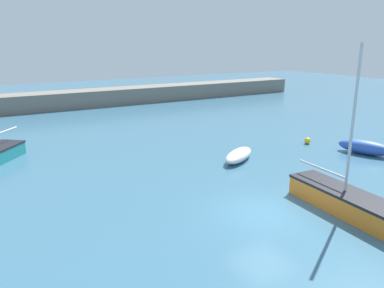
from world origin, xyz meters
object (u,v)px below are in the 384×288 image
(mooring_buoy_yellow, at_px, (307,141))
(rowboat_blue_near, at_px, (239,155))
(open_tender_yellow, at_px, (366,147))
(sailboat_tall_mast, at_px, (344,199))

(mooring_buoy_yellow, bearing_deg, rowboat_blue_near, -174.31)
(rowboat_blue_near, bearing_deg, open_tender_yellow, 126.76)
(rowboat_blue_near, relative_size, mooring_buoy_yellow, 7.56)
(rowboat_blue_near, distance_m, mooring_buoy_yellow, 6.70)
(open_tender_yellow, relative_size, rowboat_blue_near, 1.08)
(open_tender_yellow, distance_m, mooring_buoy_yellow, 3.96)
(rowboat_blue_near, bearing_deg, sailboat_tall_mast, 55.00)
(rowboat_blue_near, height_order, mooring_buoy_yellow, rowboat_blue_near)
(open_tender_yellow, distance_m, sailboat_tall_mast, 9.70)
(sailboat_tall_mast, distance_m, mooring_buoy_yellow, 11.15)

